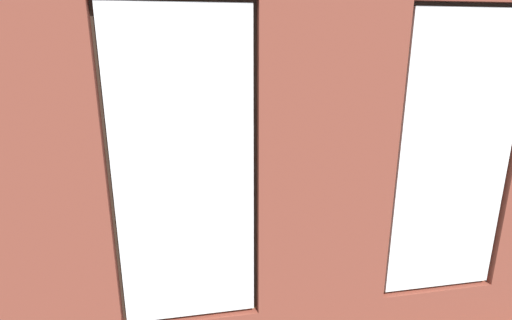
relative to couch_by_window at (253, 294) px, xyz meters
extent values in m
cube|color=#99663D|center=(-0.39, -2.17, -0.38)|extent=(6.63, 6.41, 0.10)
cube|color=brown|center=(-0.39, 0.65, 1.18)|extent=(0.96, 0.16, 3.02)
cube|color=white|center=(-1.33, 0.69, 1.41)|extent=(0.87, 0.03, 2.05)
cube|color=#38281E|center=(-1.33, 0.63, 1.41)|extent=(0.93, 0.04, 2.11)
cube|color=white|center=(0.56, 0.69, 1.41)|extent=(0.87, 0.03, 2.05)
cube|color=#38281E|center=(0.56, 0.63, 1.41)|extent=(0.93, 0.04, 2.11)
cube|color=tan|center=(-0.39, 0.55, 0.33)|extent=(3.03, 0.24, 0.06)
cube|color=black|center=(-0.39, 0.56, 1.92)|extent=(0.40, 0.03, 0.54)
cube|color=#A33875|center=(-0.39, 0.55, 1.92)|extent=(0.34, 0.01, 0.48)
cube|color=white|center=(2.58, -1.97, 1.18)|extent=(0.10, 5.41, 3.02)
cube|color=black|center=(0.00, -0.05, -0.12)|extent=(1.98, 0.85, 0.42)
cube|color=black|center=(0.00, 0.28, 0.28)|extent=(1.98, 0.24, 0.38)
cube|color=black|center=(-0.88, -0.05, 0.19)|extent=(0.22, 0.85, 0.24)
cube|color=black|center=(0.88, -0.05, 0.19)|extent=(0.22, 0.85, 0.24)
cube|color=#232326|center=(-0.39, -0.09, 0.15)|extent=(0.71, 0.65, 0.12)
cube|color=#232326|center=(0.39, -0.09, 0.15)|extent=(0.71, 0.65, 0.12)
cube|color=black|center=(-2.65, -2.06, -0.12)|extent=(0.95, 1.87, 0.42)
cube|color=black|center=(-2.98, -2.05, 0.28)|extent=(0.34, 1.84, 0.38)
cube|color=black|center=(-2.70, -2.87, 0.19)|extent=(0.86, 0.27, 0.24)
cube|color=black|center=(-2.61, -1.26, 0.19)|extent=(0.86, 0.27, 0.24)
cube|color=#232326|center=(-2.63, -2.41, 0.15)|extent=(0.68, 0.67, 0.12)
cube|color=#232326|center=(-2.59, -1.72, 0.15)|extent=(0.68, 0.67, 0.12)
cube|color=olive|center=(-0.29, -2.67, 0.07)|extent=(1.49, 0.72, 0.04)
cube|color=olive|center=(-0.97, -2.97, -0.14)|extent=(0.07, 0.07, 0.38)
cube|color=olive|center=(0.40, -2.97, -0.14)|extent=(0.07, 0.07, 0.38)
cube|color=olive|center=(-0.97, -2.37, -0.14)|extent=(0.07, 0.07, 0.38)
cube|color=olive|center=(0.40, -2.37, -0.14)|extent=(0.07, 0.07, 0.38)
cylinder|color=#33567F|center=(-0.29, -2.67, 0.13)|extent=(0.07, 0.07, 0.08)
cylinder|color=#B7333D|center=(-0.70, -2.79, 0.15)|extent=(0.08, 0.08, 0.13)
cylinder|color=beige|center=(-0.10, -2.76, 0.14)|extent=(0.15, 0.15, 0.10)
sphere|color=#286B2D|center=(-0.10, -2.76, 0.26)|extent=(0.18, 0.18, 0.18)
cube|color=#B2B2B7|center=(0.16, -2.56, 0.10)|extent=(0.17, 0.13, 0.02)
cube|color=#59595B|center=(-0.40, -2.56, 0.10)|extent=(0.13, 0.17, 0.02)
cube|color=black|center=(2.28, -2.42, -0.09)|extent=(1.09, 0.42, 0.48)
cube|color=black|center=(2.28, -2.42, 0.17)|extent=(0.49, 0.20, 0.05)
cube|color=black|center=(2.28, -2.42, 0.23)|extent=(0.06, 0.04, 0.06)
cube|color=black|center=(2.28, -2.42, 0.57)|extent=(1.11, 0.04, 0.62)
cube|color=black|center=(2.28, -2.44, 0.57)|extent=(1.06, 0.01, 0.57)
cylinder|color=olive|center=(-0.02, -4.19, -0.19)|extent=(0.50, 0.50, 0.28)
ellipsoid|color=silver|center=(-0.02, -4.19, 0.14)|extent=(1.10, 1.10, 0.44)
ellipsoid|color=navy|center=(0.06, -4.19, 0.25)|extent=(0.44, 0.44, 0.18)
cylinder|color=#9E5638|center=(-1.44, -0.05, -0.19)|extent=(0.26, 0.26, 0.28)
cylinder|color=brown|center=(-1.44, -0.05, -0.01)|extent=(0.04, 0.04, 0.08)
ellipsoid|color=#3D8E42|center=(-1.44, -0.05, 0.23)|extent=(0.50, 0.50, 0.39)
cylinder|color=beige|center=(-2.30, -3.43, -0.26)|extent=(0.13, 0.13, 0.15)
cylinder|color=brown|center=(-2.30, -3.43, -0.15)|extent=(0.02, 0.02, 0.07)
ellipsoid|color=#1E5B28|center=(-2.30, -3.43, 0.00)|extent=(0.24, 0.24, 0.23)
cylinder|color=#9E5638|center=(1.98, -4.33, -0.18)|extent=(0.26, 0.26, 0.30)
cylinder|color=brown|center=(1.98, -4.33, 0.01)|extent=(0.04, 0.04, 0.08)
ellipsoid|color=#286B2D|center=(1.98, -4.33, 0.27)|extent=(0.58, 0.58, 0.44)
cylinder|color=brown|center=(1.44, 0.10, 0.19)|extent=(0.07, 0.07, 0.29)
cone|color=#3D8E42|center=(1.64, 0.07, 0.57)|extent=(0.55, 0.25, 0.57)
cone|color=#3D8E42|center=(1.57, 0.26, 0.56)|extent=(0.47, 0.52, 0.56)
cone|color=#3D8E42|center=(1.40, 0.27, 0.59)|extent=(0.25, 0.50, 0.60)
cone|color=#3D8E42|center=(1.21, 0.20, 0.53)|extent=(0.61, 0.38, 0.50)
cone|color=#3D8E42|center=(1.21, 0.00, 0.52)|extent=(0.61, 0.40, 0.49)
cone|color=#3D8E42|center=(1.41, -0.11, 0.56)|extent=(0.24, 0.56, 0.56)
cone|color=#3D8E42|center=(1.57, -0.10, 0.53)|extent=(0.46, 0.58, 0.51)
cylinder|color=#9E5638|center=(-2.85, -4.38, -0.15)|extent=(0.29, 0.29, 0.35)
cylinder|color=brown|center=(-2.85, -4.38, 0.18)|extent=(0.05, 0.05, 0.32)
cone|color=#337F38|center=(-2.56, -4.36, 0.56)|extent=(0.68, 0.21, 0.56)
cone|color=#337F38|center=(-2.67, -4.19, 0.59)|extent=(0.55, 0.58, 0.61)
cone|color=#337F38|center=(-2.89, -4.10, 0.58)|extent=(0.25, 0.67, 0.58)
cone|color=#337F38|center=(-3.11, -4.29, 0.59)|extent=(0.66, 0.37, 0.60)
cone|color=#337F38|center=(-3.11, -4.47, 0.58)|extent=(0.67, 0.38, 0.58)
cone|color=#337F38|center=(-2.91, -4.63, 0.60)|extent=(0.31, 0.65, 0.62)
cone|color=#337F38|center=(-2.72, -4.56, 0.63)|extent=(0.46, 0.55, 0.67)
cylinder|color=brown|center=(1.73, -1.42, -0.20)|extent=(0.29, 0.29, 0.27)
cylinder|color=brown|center=(1.73, -1.42, -0.01)|extent=(0.04, 0.04, 0.11)
ellipsoid|color=#286B2D|center=(1.73, -1.42, 0.21)|extent=(0.52, 0.52, 0.32)
camera|label=1|loc=(0.56, 3.11, 2.21)|focal=28.00mm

